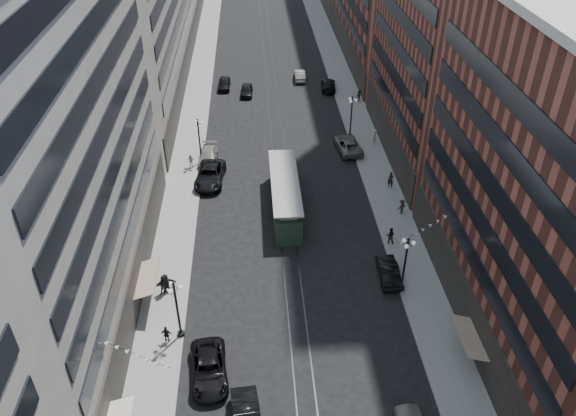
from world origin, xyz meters
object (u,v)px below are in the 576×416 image
object	(u,v)px
car_12	(328,85)
pedestrian_extra_1	(167,334)
pedestrian_6	(191,161)
pedestrian_8	(374,137)
car_9	(224,84)
lamppost_sw_far	(177,308)
pedestrian_7	(390,235)
streetcar	(285,196)
pedestrian_extra_0	(402,207)
car_7	(210,175)
pedestrian_2	(164,285)
car_8	(208,156)
pedestrian_9	(359,96)
lamppost_se_far	(405,263)
car_10	(388,271)
car_13	(247,90)
car_14	(300,75)
car_2	(209,369)
lamppost_se_mid	(351,116)
car_11	(348,145)
pedestrian_5	(166,283)
pedestrian_extra_2	(391,180)
lamppost_sw_mid	(199,139)

from	to	relation	value
car_12	pedestrian_extra_1	bearing A→B (deg)	74.30
pedestrian_6	pedestrian_8	world-z (taller)	pedestrian_8
car_9	car_12	xyz separation A→B (m)	(15.51, -1.42, -0.01)
lamppost_sw_far	pedestrian_7	bearing A→B (deg)	28.94
streetcar	pedestrian_extra_0	bearing A→B (deg)	-8.28
car_7	pedestrian_2	bearing A→B (deg)	-93.99
lamppost_sw_far	car_9	world-z (taller)	lamppost_sw_far
car_8	pedestrian_8	xyz separation A→B (m)	(20.33, 2.97, 0.31)
pedestrian_9	pedestrian_7	bearing A→B (deg)	-116.44
lamppost_se_far	pedestrian_9	world-z (taller)	lamppost_se_far
car_10	car_13	world-z (taller)	car_10
pedestrian_extra_0	car_14	bearing A→B (deg)	-107.07
car_2	lamppost_se_mid	bearing A→B (deg)	60.55
car_13	pedestrian_9	world-z (taller)	pedestrian_9
car_11	pedestrian_5	bearing A→B (deg)	43.88
car_8	car_12	world-z (taller)	car_8
car_10	car_8	bearing A→B (deg)	-49.20
car_12	car_13	distance (m)	12.22
lamppost_se_far	car_8	world-z (taller)	lamppost_se_far
lamppost_sw_far	pedestrian_extra_2	bearing A→B (deg)	43.76
car_2	car_10	size ratio (longest dim) A/B	1.23
lamppost_se_mid	car_8	world-z (taller)	lamppost_se_mid
car_14	pedestrian_7	bearing A→B (deg)	98.26
car_12	pedestrian_9	size ratio (longest dim) A/B	3.04
car_10	pedestrian_5	xyz separation A→B (m)	(-19.24, -0.65, 0.32)
car_2	car_12	bearing A→B (deg)	68.10
car_11	pedestrian_extra_0	world-z (taller)	pedestrian_extra_0
lamppost_se_mid	car_11	bearing A→B (deg)	-103.93
pedestrian_6	pedestrian_extra_2	distance (m)	22.79
pedestrian_extra_2	streetcar	bearing A→B (deg)	-141.39
pedestrian_6	pedestrian_9	world-z (taller)	pedestrian_9
lamppost_se_mid	car_13	distance (m)	19.45
lamppost_se_mid	car_14	distance (m)	20.29
pedestrian_7	pedestrian_extra_1	bearing A→B (deg)	43.57
car_11	pedestrian_9	distance (m)	14.36
car_10	pedestrian_extra_1	size ratio (longest dim) A/B	2.94
lamppost_se_far	pedestrian_extra_1	size ratio (longest dim) A/B	3.55
lamppost_sw_mid	car_14	world-z (taller)	lamppost_sw_mid
car_13	pedestrian_extra_2	world-z (taller)	pedestrian_extra_2
lamppost_se_mid	car_2	size ratio (longest dim) A/B	0.98
car_8	lamppost_se_far	bearing A→B (deg)	-50.23
lamppost_se_mid	car_10	distance (m)	26.42
car_11	pedestrian_extra_1	xyz separation A→B (m)	(-18.58, -29.38, 0.13)
streetcar	car_13	xyz separation A→B (m)	(-3.76, 29.50, -0.90)
pedestrian_extra_2	car_8	bearing A→B (deg)	-176.20
lamppost_se_mid	pedestrian_extra_0	size ratio (longest dim) A/B	3.44
lamppost_se_mid	car_7	world-z (taller)	lamppost_se_mid
car_10	pedestrian_7	size ratio (longest dim) A/B	2.69
car_14	pedestrian_6	distance (m)	29.67
pedestrian_5	pedestrian_7	size ratio (longest dim) A/B	1.09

